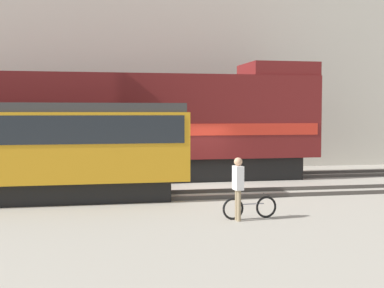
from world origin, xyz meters
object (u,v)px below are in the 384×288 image
(bicycle, at_px, (250,208))
(person, at_px, (238,182))
(freight_locomotive, at_px, (111,125))
(streetcar, at_px, (36,146))

(bicycle, distance_m, person, 0.87)
(freight_locomotive, height_order, streetcar, freight_locomotive)
(streetcar, relative_size, person, 5.69)
(freight_locomotive, xyz_separation_m, person, (2.96, -9.24, -1.35))
(bicycle, relative_size, person, 0.92)
(streetcar, distance_m, person, 7.18)
(person, bearing_deg, bicycle, 24.45)
(freight_locomotive, bearing_deg, bicycle, -69.63)
(person, bearing_deg, freight_locomotive, 107.79)
(streetcar, bearing_deg, person, -37.41)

